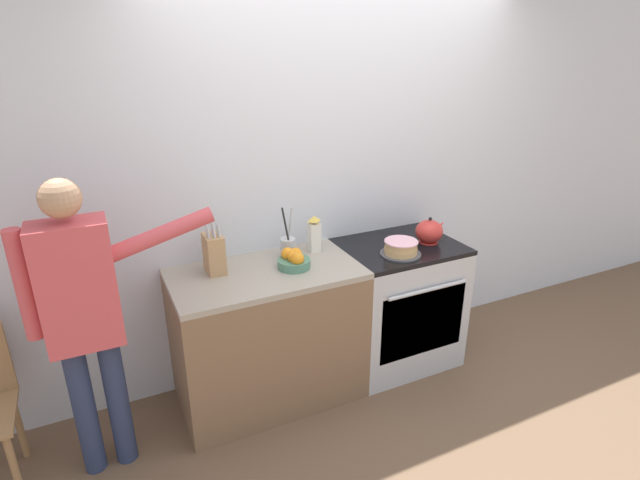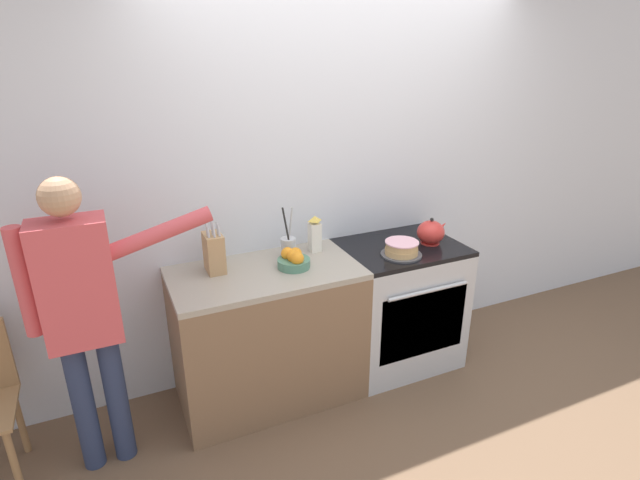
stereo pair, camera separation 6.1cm
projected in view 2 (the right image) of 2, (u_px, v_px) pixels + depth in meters
The scene contains 11 objects.
ground_plane at pixel (383, 392), 3.28m from camera, with size 16.00×16.00×0.00m, color brown.
wall_back at pixel (343, 177), 3.33m from camera, with size 8.00×0.04×2.60m.
counter_cabinet at pixel (268, 335), 3.12m from camera, with size 1.12×0.62×0.88m.
stove_range at pixel (398, 304), 3.48m from camera, with size 0.78×0.65×0.88m.
layer_cake at pixel (402, 249), 3.15m from camera, with size 0.26×0.26×0.09m.
tea_kettle at pixel (431, 232), 3.33m from camera, with size 0.22×0.18×0.18m.
knife_block at pixel (214, 252), 2.90m from camera, with size 0.10×0.16×0.32m.
utensil_crock at pixel (288, 246), 3.12m from camera, with size 0.10×0.10×0.33m.
fruit_bowl at pixel (294, 259), 2.98m from camera, with size 0.20×0.20×0.12m.
milk_carton at pixel (315, 234), 3.19m from camera, with size 0.07×0.07×0.24m.
person_baker at pixel (83, 307), 2.41m from camera, with size 0.92×0.20×1.60m.
Camera 2 is at (-1.48, -2.26, 2.14)m, focal length 28.00 mm.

